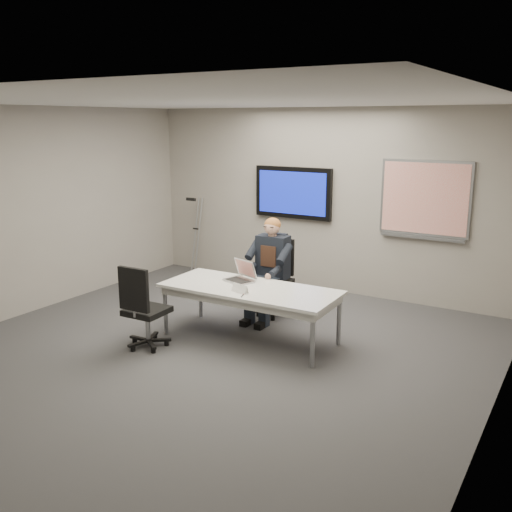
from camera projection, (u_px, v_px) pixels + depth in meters
The scene contains 15 objects.
floor at pixel (212, 352), 6.57m from camera, with size 6.00×6.00×0.02m, color #3C3C3F.
ceiling at pixel (207, 101), 5.92m from camera, with size 6.00×6.00×0.02m, color white.
wall_back at pixel (323, 201), 8.74m from camera, with size 6.00×0.02×2.80m, color gray.
wall_left at pixel (30, 211), 7.75m from camera, with size 0.02×6.00×2.80m, color gray.
wall_right at pixel (503, 269), 4.74m from camera, with size 0.02×6.00×2.80m, color gray.
conference_table at pixel (250, 293), 6.83m from camera, with size 2.16×0.93×0.66m.
tv_display at pixel (293, 193), 8.93m from camera, with size 1.30×0.09×0.80m.
whiteboard at pixel (425, 200), 7.91m from camera, with size 1.25×0.08×1.10m.
office_chair_far at pixel (275, 291), 7.80m from camera, with size 0.56×0.56×1.03m.
office_chair_near at pixel (145, 322), 6.63m from camera, with size 0.50×0.50×1.01m.
seated_person at pixel (266, 280), 7.54m from camera, with size 0.43×0.73×1.36m.
crutch at pixel (197, 234), 9.87m from camera, with size 0.18×0.36×1.37m, color #9B9EA2, non-canonical shape.
laptop at pixel (242, 275), 7.09m from camera, with size 0.41×0.43×0.25m.
name_tent at pixel (240, 288), 6.61m from camera, with size 0.23×0.06×0.09m, color white, non-canonical shape.
pen at pixel (243, 295), 6.49m from camera, with size 0.01×0.01×0.13m, color black.
Camera 1 is at (3.61, -4.99, 2.61)m, focal length 40.00 mm.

